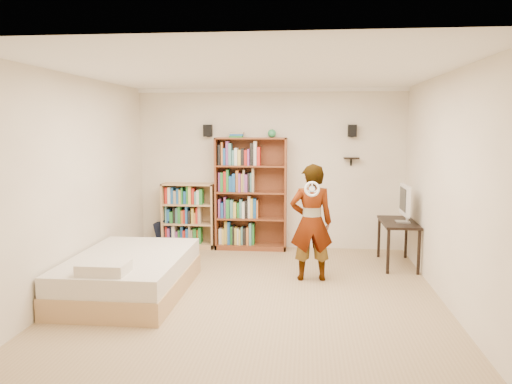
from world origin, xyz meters
The scene contains 14 objects.
ground centered at (0.00, 0.00, 0.00)m, with size 4.50×5.00×0.01m, color tan.
room_shell centered at (0.00, 0.00, 1.76)m, with size 4.52×5.02×2.71m.
crown_molding centered at (0.00, 0.00, 2.67)m, with size 4.50×5.00×0.06m.
speaker_left centered at (-1.05, 2.40, 2.00)m, with size 0.14×0.12×0.20m, color black.
speaker_right centered at (1.35, 2.40, 2.00)m, with size 0.14×0.12×0.20m, color black.
wall_shelf centered at (1.35, 2.41, 1.55)m, with size 0.25×0.16×0.03m, color black.
tall_bookshelf centered at (-0.31, 2.33, 0.94)m, with size 1.19×0.35×1.89m, color brown, non-canonical shape.
low_bookshelf centered at (-1.39, 2.33, 0.55)m, with size 0.89×0.33×1.11m, color tan, non-canonical shape.
computer_desk centered at (1.98, 1.53, 0.34)m, with size 0.49×0.99×0.67m, color black, non-canonical shape.
imac centered at (2.03, 1.46, 0.95)m, with size 0.11×0.55×0.55m, color silver, non-canonical shape.
daybed centered at (-1.56, -0.10, 0.30)m, with size 1.34×2.07×0.61m, color white, non-canonical shape.
person centered at (0.69, 0.69, 0.79)m, with size 0.58×0.38×1.58m, color black.
wii_wheel centered at (0.69, 0.40, 1.28)m, with size 0.20×0.20×0.04m, color silver.
navy_bag centered at (-1.80, 2.34, 0.23)m, with size 0.34×0.22×0.46m, color black, non-canonical shape.
Camera 1 is at (0.61, -5.93, 2.07)m, focal length 35.00 mm.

